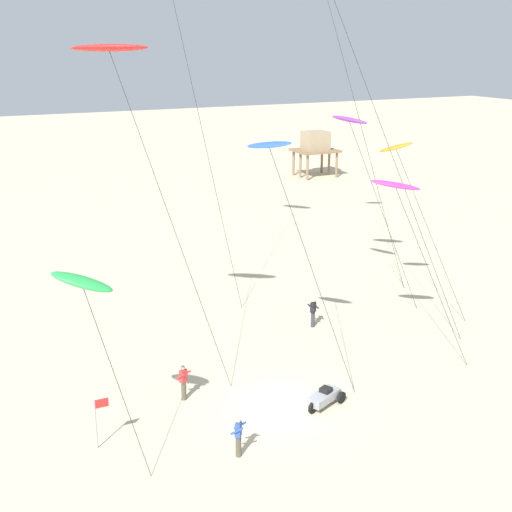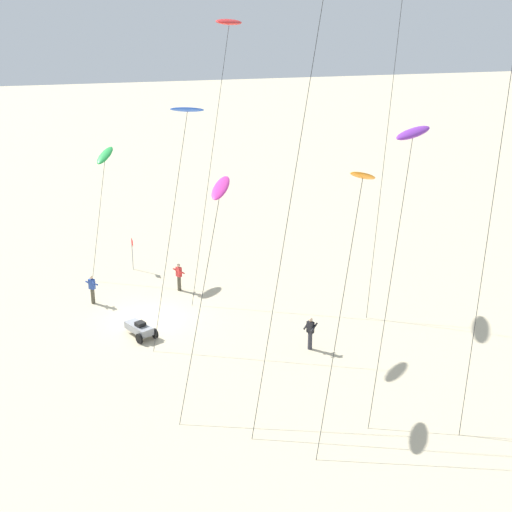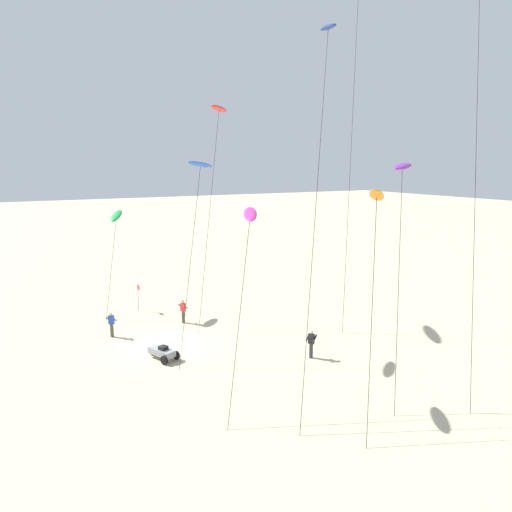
{
  "view_description": "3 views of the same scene",
  "coord_description": "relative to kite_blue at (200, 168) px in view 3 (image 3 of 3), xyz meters",
  "views": [
    {
      "loc": [
        -12.4,
        -23.39,
        15.28
      ],
      "look_at": [
        2.26,
        7.07,
        4.59
      ],
      "focal_mm": 48.13,
      "sensor_mm": 36.0,
      "label": 1
    },
    {
      "loc": [
        33.42,
        -4.58,
        15.52
      ],
      "look_at": [
        2.71,
        5.21,
        3.98
      ],
      "focal_mm": 48.07,
      "sensor_mm": 36.0,
      "label": 2
    },
    {
      "loc": [
        26.31,
        -7.62,
        11.05
      ],
      "look_at": [
        -1.02,
        6.98,
        4.86
      ],
      "focal_mm": 32.19,
      "sensor_mm": 36.0,
      "label": 3
    }
  ],
  "objects": [
    {
      "name": "kite_red",
      "position": [
        -5.65,
        3.73,
        4.02
      ],
      "size": [
        5.54,
        4.82,
        15.2
      ],
      "color": "red",
      "rests_on": "ground"
    },
    {
      "name": "kite_flyer_furthest",
      "position": [
        -4.19,
        0.09,
        -9.97
      ],
      "size": [
        0.71,
        0.7,
        1.67
      ],
      "color": "#4C4738",
      "rests_on": "ground"
    },
    {
      "name": "beach_buggy",
      "position": [
        1.16,
        -3.05,
        -10.44
      ],
      "size": [
        2.11,
        1.54,
        0.82
      ],
      "color": "gray",
      "rests_on": "ground"
    },
    {
      "name": "kite_flyer_nearest",
      "position": [
        5.06,
        4.64,
        -9.97
      ],
      "size": [
        0.71,
        0.7,
        1.67
      ],
      "color": "#33333D",
      "rests_on": "ground"
    },
    {
      "name": "kite_green",
      "position": [
        -8.85,
        -3.22,
        -3.55
      ],
      "size": [
        2.8,
        2.3,
        7.86
      ],
      "color": "green",
      "rests_on": "ground"
    },
    {
      "name": "kite_purple",
      "position": [
        8.72,
        7.26,
        -0.0
      ],
      "size": [
        4.19,
        4.13,
        11.26
      ],
      "color": "purple",
      "rests_on": "ground"
    },
    {
      "name": "ground_plane",
      "position": [
        -0.68,
        -2.36,
        -10.86
      ],
      "size": [
        260.0,
        260.0,
        0.0
      ],
      "primitive_type": "plane",
      "color": "beige"
    },
    {
      "name": "kite_navy",
      "position": [
        5.67,
        4.74,
        6.68
      ],
      "size": [
        7.05,
        6.01,
        18.24
      ],
      "color": "navy",
      "rests_on": "ground"
    },
    {
      "name": "kite_blue",
      "position": [
        0.0,
        0.0,
        0.0
      ],
      "size": [
        3.88,
        3.82,
        11.37
      ],
      "color": "blue",
      "rests_on": "ground"
    },
    {
      "name": "kite_magenta",
      "position": [
        6.56,
        -0.11,
        -2.16
      ],
      "size": [
        4.21,
        3.47,
        9.12
      ],
      "color": "#D8339E",
      "rests_on": "ground"
    },
    {
      "name": "marker_flag",
      "position": [
        -8.39,
        -2.01,
        -9.37
      ],
      "size": [
        0.57,
        0.05,
        2.1
      ],
      "color": "gray",
      "rests_on": "ground"
    },
    {
      "name": "kite_orange",
      "position": [
        10.0,
        4.5,
        -1.3
      ],
      "size": [
        4.17,
        3.91,
        10.13
      ],
      "color": "orange",
      "rests_on": "ground"
    },
    {
      "name": "kite_flyer_middle",
      "position": [
        -3.79,
        -4.92,
        -9.97
      ],
      "size": [
        0.72,
        0.73,
        1.67
      ],
      "color": "#4C4738",
      "rests_on": "ground"
    }
  ]
}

